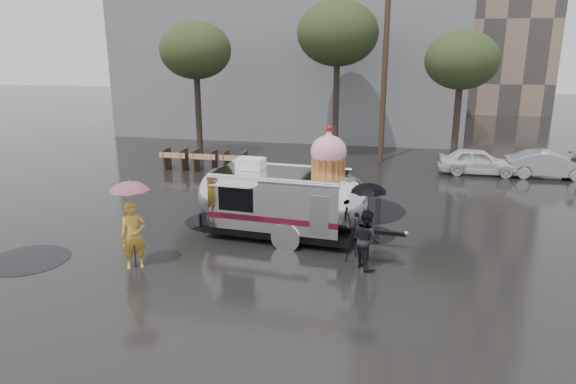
% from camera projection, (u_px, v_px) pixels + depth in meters
% --- Properties ---
extents(ground, '(120.00, 120.00, 0.00)m').
position_uv_depth(ground, '(264.00, 263.00, 13.91)').
color(ground, black).
rests_on(ground, ground).
extents(puddles, '(11.31, 9.44, 0.01)m').
position_uv_depth(puddles, '(275.00, 222.00, 17.14)').
color(puddles, black).
rests_on(puddles, ground).
extents(grey_building, '(22.00, 12.00, 13.00)m').
position_uv_depth(grey_building, '(296.00, 35.00, 35.55)').
color(grey_building, slate).
rests_on(grey_building, ground).
extents(utility_pole, '(1.60, 0.28, 9.00)m').
position_uv_depth(utility_pole, '(385.00, 69.00, 25.32)').
color(utility_pole, '#473323').
rests_on(utility_pole, ground).
extents(tree_left, '(3.64, 3.64, 6.95)m').
position_uv_depth(tree_left, '(196.00, 51.00, 26.10)').
color(tree_left, '#382D26').
rests_on(tree_left, ground).
extents(tree_mid, '(4.20, 4.20, 8.03)m').
position_uv_depth(tree_mid, '(338.00, 34.00, 26.31)').
color(tree_mid, '#382D26').
rests_on(tree_mid, ground).
extents(tree_right, '(3.36, 3.36, 6.42)m').
position_uv_depth(tree_right, '(462.00, 61.00, 23.54)').
color(tree_right, '#382D26').
rests_on(tree_right, ground).
extents(barricade_row, '(4.30, 0.80, 1.00)m').
position_uv_depth(barricade_row, '(205.00, 160.00, 24.28)').
color(barricade_row, '#473323').
rests_on(barricade_row, ground).
extents(airstream_trailer, '(6.64, 2.67, 3.58)m').
position_uv_depth(airstream_trailer, '(284.00, 197.00, 15.56)').
color(airstream_trailer, silver).
rests_on(airstream_trailer, ground).
extents(person_left, '(0.78, 0.71, 1.80)m').
position_uv_depth(person_left, '(133.00, 236.00, 13.40)').
color(person_left, gold).
rests_on(person_left, ground).
extents(umbrella_pink, '(1.25, 1.25, 2.40)m').
position_uv_depth(umbrella_pink, '(130.00, 196.00, 13.11)').
color(umbrella_pink, pink).
rests_on(umbrella_pink, ground).
extents(person_right, '(0.77, 0.87, 1.59)m').
position_uv_depth(person_right, '(367.00, 239.00, 13.44)').
color(person_right, black).
rests_on(person_right, ground).
extents(umbrella_black, '(1.16, 1.16, 2.34)m').
position_uv_depth(umbrella_black, '(368.00, 197.00, 13.13)').
color(umbrella_black, black).
rests_on(umbrella_black, ground).
extents(tripod, '(0.51, 0.58, 1.39)m').
position_uv_depth(tripod, '(356.00, 233.00, 13.83)').
color(tripod, black).
rests_on(tripod, ground).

